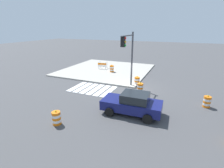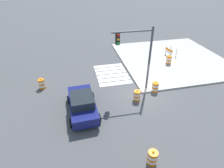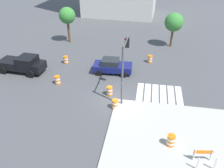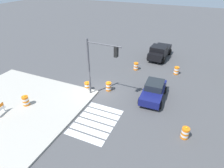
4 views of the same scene
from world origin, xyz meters
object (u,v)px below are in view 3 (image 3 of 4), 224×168
Objects in this scene: construction_barricade at (204,156)px; pickup_truck at (24,64)px; street_tree_streetside_near at (174,22)px; traffic_light_pole at (124,60)px; traffic_barrel_median_far at (150,59)px; sports_car at (112,66)px; traffic_barrel_far_curb at (66,60)px; traffic_barrel_crosswalk_end at (58,80)px; traffic_barrel_on_sidewalk at (171,140)px; traffic_barrel_median_near at (110,91)px; traffic_barrel_near_corner at (115,104)px; street_tree_streetside_mid at (67,16)px.

pickup_truck is at bearing 151.41° from construction_barricade.
traffic_light_pole is at bearing -110.13° from street_tree_streetside_near.
sports_car is at bearing -141.19° from traffic_barrel_median_far.
traffic_barrel_far_curb is 18.80m from construction_barricade.
traffic_barrel_crosswalk_end is at bearing -144.19° from traffic_barrel_median_far.
sports_car is 4.28× the size of traffic_barrel_far_curb.
traffic_barrel_on_sidewalk is at bearing -28.45° from pickup_truck.
street_tree_streetside_near is at bearing 32.39° from pickup_truck.
traffic_barrel_median_near is at bearing -114.89° from traffic_barrel_median_far.
traffic_barrel_far_curb is 10.48m from traffic_light_pole.
construction_barricade reaches higher than traffic_barrel_median_far.
pickup_truck is at bearing -143.33° from traffic_barrel_far_curb.
traffic_barrel_near_corner is 10.71m from traffic_barrel_far_curb.
traffic_barrel_near_corner is 1.00× the size of traffic_barrel_median_near.
traffic_barrel_crosswalk_end is at bearing 169.18° from traffic_barrel_median_near.
traffic_barrel_far_curb is (3.87, 2.88, -0.52)m from pickup_truck.
traffic_barrel_far_curb is at bearing 99.73° from traffic_barrel_crosswalk_end.
street_tree_streetside_near reaches higher than traffic_barrel_on_sidewalk.
street_tree_streetside_near is (12.09, 12.48, 2.98)m from traffic_barrel_crosswalk_end.
traffic_barrel_near_corner is 5.87m from traffic_barrel_on_sidewalk.
traffic_barrel_near_corner is 0.76× the size of construction_barricade.
traffic_barrel_far_curb is 0.20× the size of street_tree_streetside_mid.
sports_car is 6.13m from traffic_barrel_far_curb.
traffic_barrel_median_far is 13.57m from traffic_barrel_on_sidewalk.
street_tree_streetside_mid is (-15.90, 19.59, 3.10)m from construction_barricade.
traffic_light_pole is 1.16× the size of street_tree_streetside_near.
traffic_barrel_median_far is 0.22× the size of street_tree_streetside_near.
traffic_barrel_median_near is at bearing -10.82° from traffic_barrel_crosswalk_end.
sports_car is 0.87× the size of street_tree_streetside_mid.
street_tree_streetside_near is at bearing 2.93° from street_tree_streetside_mid.
traffic_barrel_median_near is at bearing -56.61° from street_tree_streetside_mid.
sports_car is 0.83× the size of pickup_truck.
construction_barricade is (6.60, -4.81, 0.27)m from traffic_barrel_near_corner.
street_tree_streetside_near is at bearing 70.38° from traffic_barrel_near_corner.
pickup_truck is 1.05× the size of street_tree_streetside_mid.
sports_car is 11.88m from street_tree_streetside_mid.
traffic_barrel_median_far is at bearing 97.73° from traffic_barrel_on_sidewalk.
traffic_barrel_near_corner and traffic_barrel_median_near have the same top height.
street_tree_streetside_mid reaches higher than traffic_barrel_near_corner.
sports_car reaches higher than construction_barricade.
street_tree_streetside_mid reaches higher than traffic_barrel_crosswalk_end.
traffic_barrel_near_corner is 1.00× the size of traffic_barrel_on_sidewalk.
sports_car is at bearing -46.45° from street_tree_streetside_mid.
pickup_truck is 5.18× the size of traffic_barrel_near_corner.
street_tree_streetside_near is (2.78, 5.76, 2.98)m from traffic_barrel_median_far.
traffic_barrel_median_far is at bearing 35.81° from traffic_barrel_crosswalk_end.
traffic_barrel_near_corner is (11.23, -4.91, -0.52)m from pickup_truck.
construction_barricade is at bearing -50.95° from street_tree_streetside_mid.
traffic_light_pole is (-6.10, 6.58, 3.19)m from construction_barricade.
pickup_truck is at bearing -147.61° from street_tree_streetside_near.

